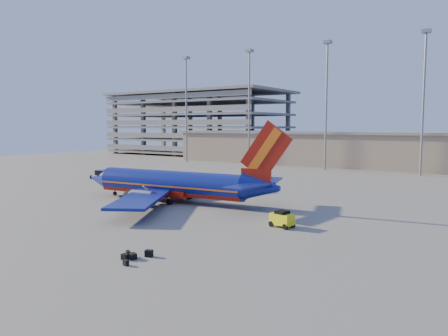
# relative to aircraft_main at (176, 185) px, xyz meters

# --- Properties ---
(ground) EXTENTS (220.00, 220.00, 0.00)m
(ground) POSITION_rel_aircraft_main_xyz_m (6.07, 4.69, -2.26)
(ground) COLOR slate
(ground) RESTS_ON ground
(terminal_building) EXTENTS (122.00, 16.00, 8.50)m
(terminal_building) POSITION_rel_aircraft_main_xyz_m (16.07, 62.69, 2.06)
(terminal_building) COLOR gray
(terminal_building) RESTS_ON ground
(parking_garage) EXTENTS (62.00, 32.00, 21.40)m
(parking_garage) POSITION_rel_aircraft_main_xyz_m (-55.93, 78.74, 9.47)
(parking_garage) COLOR slate
(parking_garage) RESTS_ON ground
(light_mast_row) EXTENTS (101.60, 1.60, 28.65)m
(light_mast_row) POSITION_rel_aircraft_main_xyz_m (11.07, 50.69, 15.29)
(light_mast_row) COLOR gray
(light_mast_row) RESTS_ON ground
(aircraft_main) EXTENTS (31.22, 29.92, 10.58)m
(aircraft_main) POSITION_rel_aircraft_main_xyz_m (0.00, 0.00, 0.00)
(aircraft_main) COLOR navy
(aircraft_main) RESTS_ON ground
(baggage_tug) EXTENTS (2.54, 1.85, 1.65)m
(baggage_tug) POSITION_rel_aircraft_main_xyz_m (18.14, -5.37, -1.40)
(baggage_tug) COLOR yellow
(baggage_tug) RESTS_ON ground
(luggage_pile) EXTENTS (1.94, 2.95, 0.51)m
(luggage_pile) POSITION_rel_aircraft_main_xyz_m (13.53, -20.81, -2.03)
(luggage_pile) COLOR black
(luggage_pile) RESTS_ON ground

